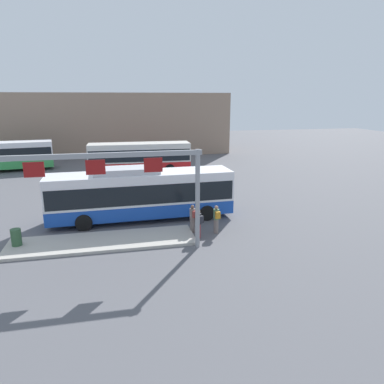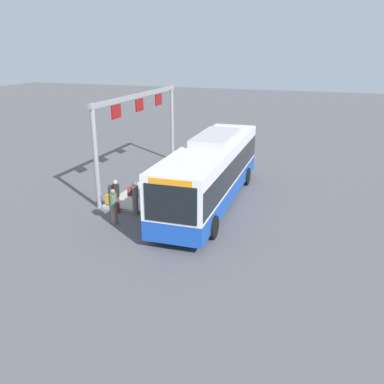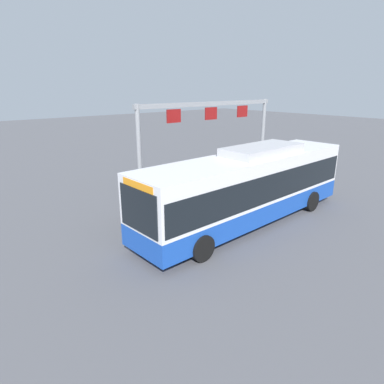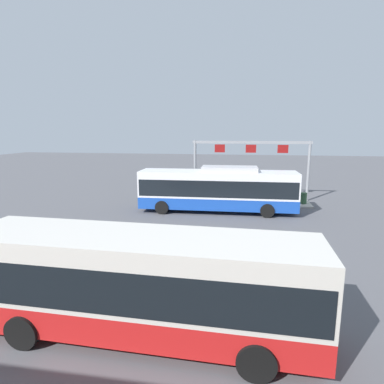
# 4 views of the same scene
# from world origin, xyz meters

# --- Properties ---
(ground_plane) EXTENTS (120.00, 120.00, 0.00)m
(ground_plane) POSITION_xyz_m (0.00, 0.00, 0.00)
(ground_plane) COLOR #56565B
(platform_curb) EXTENTS (10.00, 2.80, 0.16)m
(platform_curb) POSITION_xyz_m (-2.43, -3.49, 0.08)
(platform_curb) COLOR #B2ADA3
(platform_curb) RESTS_ON ground
(bus_main) EXTENTS (11.69, 2.94, 3.46)m
(bus_main) POSITION_xyz_m (-0.01, -0.00, 1.81)
(bus_main) COLOR #1947AD
(bus_main) RESTS_ON ground
(bus_background_left) EXTENTS (10.49, 2.89, 3.10)m
(bus_background_left) POSITION_xyz_m (1.05, 15.20, 1.78)
(bus_background_left) COLOR red
(bus_background_left) RESTS_ON ground
(person_boarding) EXTENTS (0.46, 0.59, 1.67)m
(person_boarding) POSITION_xyz_m (2.80, -3.95, 0.89)
(person_boarding) COLOR maroon
(person_boarding) RESTS_ON ground
(person_waiting_near) EXTENTS (0.36, 0.54, 1.67)m
(person_waiting_near) POSITION_xyz_m (4.00, -3.41, 0.89)
(person_waiting_near) COLOR slate
(person_waiting_near) RESTS_ON ground
(person_waiting_mid) EXTENTS (0.49, 0.60, 1.67)m
(person_waiting_mid) POSITION_xyz_m (2.69, -2.98, 0.89)
(person_waiting_mid) COLOR slate
(person_waiting_mid) RESTS_ON ground
(platform_sign_gantry) EXTENTS (10.29, 0.24, 5.20)m
(platform_sign_gantry) POSITION_xyz_m (-2.48, -5.09, 3.80)
(platform_sign_gantry) COLOR gray
(platform_sign_gantry) RESTS_ON ground
(trash_bin) EXTENTS (0.52, 0.52, 0.90)m
(trash_bin) POSITION_xyz_m (-6.82, -3.23, 0.61)
(trash_bin) COLOR #2D5133
(trash_bin) RESTS_ON platform_curb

